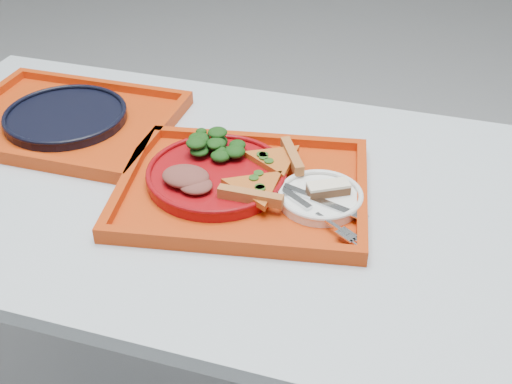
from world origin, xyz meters
TOP-DOWN VIEW (x-y plane):
  - table at (0.00, 0.00)m, footprint 1.60×0.80m
  - tray_main at (-0.02, -0.01)m, footprint 0.50×0.42m
  - tray_far at (-0.46, 0.11)m, footprint 0.45×0.35m
  - dinner_plate at (-0.07, -0.00)m, footprint 0.26×0.26m
  - side_plate at (0.13, -0.01)m, footprint 0.15×0.15m
  - navy_plate at (-0.46, 0.11)m, footprint 0.26×0.26m
  - pizza_slice_a at (0.02, -0.04)m, footprint 0.12×0.13m
  - pizza_slice_b at (0.02, 0.06)m, footprint 0.17×0.16m
  - salad_heap at (-0.09, 0.05)m, footprint 0.10×0.09m
  - meat_portion at (-0.11, -0.05)m, footprint 0.09×0.07m
  - dessert_bar at (0.14, -0.00)m, footprint 0.08×0.06m
  - knife at (0.13, -0.03)m, footprint 0.18×0.07m
  - fork at (0.13, -0.07)m, footprint 0.17×0.12m

SIDE VIEW (x-z plane):
  - table at x=0.00m, z-range 0.30..1.05m
  - tray_main at x=-0.02m, z-range 0.75..0.76m
  - tray_far at x=-0.46m, z-range 0.75..0.76m
  - side_plate at x=0.13m, z-range 0.76..0.78m
  - navy_plate at x=-0.46m, z-range 0.76..0.78m
  - dinner_plate at x=-0.07m, z-range 0.76..0.78m
  - knife at x=0.13m, z-range 0.78..0.78m
  - fork at x=0.13m, z-range 0.78..0.78m
  - dessert_bar at x=0.14m, z-range 0.78..0.80m
  - pizza_slice_a at x=0.02m, z-range 0.78..0.80m
  - pizza_slice_b at x=0.02m, z-range 0.78..0.80m
  - meat_portion at x=-0.11m, z-range 0.78..0.81m
  - salad_heap at x=-0.09m, z-range 0.78..0.83m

